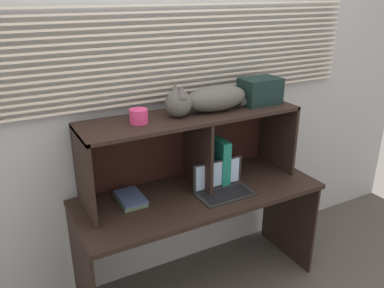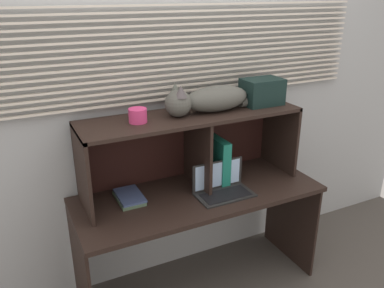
{
  "view_description": "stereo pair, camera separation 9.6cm",
  "coord_description": "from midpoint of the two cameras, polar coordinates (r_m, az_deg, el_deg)",
  "views": [
    {
      "loc": [
        -1.09,
        -1.7,
        1.93
      ],
      "look_at": [
        0.0,
        0.31,
        1.02
      ],
      "focal_mm": 36.85,
      "sensor_mm": 36.0,
      "label": 1
    },
    {
      "loc": [
        -1.01,
        -1.74,
        1.93
      ],
      "look_at": [
        0.0,
        0.31,
        1.02
      ],
      "focal_mm": 36.85,
      "sensor_mm": 36.0,
      "label": 2
    }
  ],
  "objects": [
    {
      "name": "back_panel_with_blinds",
      "position": [
        2.59,
        -1.32,
        6.59
      ],
      "size": [
        4.4,
        0.08,
        2.5
      ],
      "color": "#ACB0B3",
      "rests_on": "ground"
    },
    {
      "name": "desk",
      "position": [
        2.57,
        2.09,
        -9.68
      ],
      "size": [
        1.56,
        0.61,
        0.73
      ],
      "color": "black",
      "rests_on": "ground"
    },
    {
      "name": "hutch_shelf_unit",
      "position": [
        2.47,
        0.83,
        1.28
      ],
      "size": [
        1.39,
        0.39,
        0.49
      ],
      "color": "black",
      "rests_on": "desk"
    },
    {
      "name": "cat",
      "position": [
        2.42,
        3.7,
        6.47
      ],
      "size": [
        0.78,
        0.19,
        0.2
      ],
      "color": "#505049",
      "rests_on": "hutch_shelf_unit"
    },
    {
      "name": "laptop",
      "position": [
        2.48,
        5.51,
        -6.25
      ],
      "size": [
        0.35,
        0.2,
        0.2
      ],
      "color": "black",
      "rests_on": "desk"
    },
    {
      "name": "binder_upright",
      "position": [
        2.6,
        4.77,
        -2.29
      ],
      "size": [
        0.06,
        0.25,
        0.3
      ],
      "primitive_type": "cube",
      "color": "#1B7A66",
      "rests_on": "desk"
    },
    {
      "name": "book_stack",
      "position": [
        2.43,
        -7.95,
        -7.65
      ],
      "size": [
        0.15,
        0.24,
        0.03
      ],
      "color": "#4C654D",
      "rests_on": "desk"
    },
    {
      "name": "small_basket",
      "position": [
        2.25,
        -6.65,
        4.11
      ],
      "size": [
        0.1,
        0.1,
        0.08
      ],
      "primitive_type": "cylinder",
      "color": "#DA3975",
      "rests_on": "hutch_shelf_unit"
    },
    {
      "name": "storage_box",
      "position": [
        2.63,
        11.13,
        7.44
      ],
      "size": [
        0.26,
        0.18,
        0.17
      ],
      "primitive_type": "cube",
      "color": "black",
      "rests_on": "hutch_shelf_unit"
    }
  ]
}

